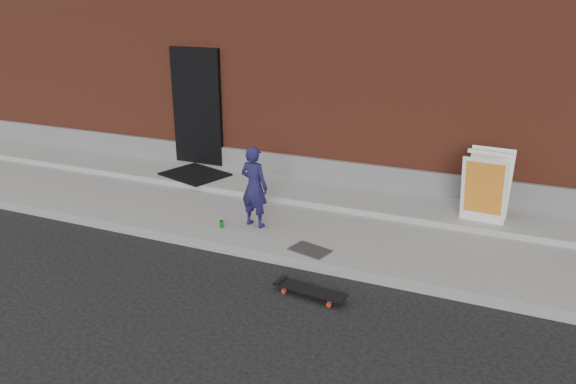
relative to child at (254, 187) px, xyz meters
The scene contains 10 objects.
ground 1.14m from the child, 70.08° to the right, with size 80.00×80.00×0.00m, color black.
sidewalk 1.03m from the child, 67.93° to the left, with size 20.00×3.00×0.15m, color slate.
apron 1.73m from the child, 79.88° to the left, with size 20.00×1.20×0.10m, color gray.
building 6.44m from the child, 87.36° to the left, with size 20.00×8.10×5.00m.
child is the anchor object (origin of this frame).
skateboard 2.13m from the child, 44.01° to the right, with size 0.92×0.34×0.10m.
pizza_sign 3.44m from the child, 23.22° to the left, with size 0.69×0.80×1.07m.
soda_can 0.76m from the child, 146.88° to the right, with size 0.06×0.06×0.11m, color #1C8E26.
doormat 2.55m from the child, 143.52° to the left, with size 1.11×0.90×0.03m, color black.
utility_plate 1.35m from the child, 24.30° to the right, with size 0.54×0.34×0.02m, color #4C4C50.
Camera 1 is at (3.32, -6.22, 3.51)m, focal length 35.00 mm.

